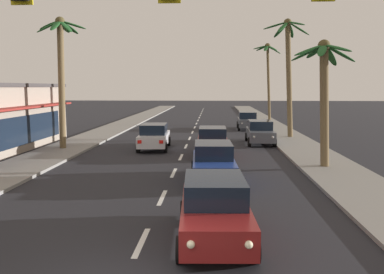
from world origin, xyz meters
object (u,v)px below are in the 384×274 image
sedan_fifth_in_queue (212,141)px  palm_right_second (324,82)px  palm_right_farthest (268,66)px  traffic_signal_mast (269,9)px  sedan_third_in_queue (213,162)px  palm_left_third (61,63)px  sedan_parked_nearest_kerb (247,120)px  sedan_oncoming_far (154,136)px  palm_right_third (288,61)px  sedan_lead_at_stop_bar (215,208)px  sedan_parked_mid_kerb (260,132)px

sedan_fifth_in_queue → palm_right_second: (5.46, -3.66, 3.47)m
palm_right_farthest → palm_right_second: bearing=-91.1°
traffic_signal_mast → palm_right_second: bearing=70.3°
sedan_third_in_queue → sedan_fifth_in_queue: size_ratio=1.01×
sedan_third_in_queue → palm_right_farthest: bearing=77.4°
sedan_fifth_in_queue → palm_left_third: size_ratio=0.53×
palm_left_third → sedan_parked_nearest_kerb: bearing=45.7°
sedan_oncoming_far → palm_right_third: palm_right_third is taller
palm_left_third → palm_right_farthest: (15.55, 18.26, 0.78)m
sedan_fifth_in_queue → palm_right_third: 11.22m
sedan_parked_nearest_kerb → palm_right_farthest: bearing=62.8°
sedan_fifth_in_queue → palm_left_third: bearing=171.9°
sedan_lead_at_stop_bar → palm_left_third: (-9.75, 14.50, 4.74)m
sedan_oncoming_far → palm_left_third: (-5.79, -0.71, 4.74)m
sedan_oncoming_far → sedan_parked_mid_kerb: size_ratio=1.01×
sedan_parked_nearest_kerb → palm_right_second: (2.10, -18.35, 3.47)m
traffic_signal_mast → sedan_parked_mid_kerb: 21.68m
palm_right_third → traffic_signal_mast: bearing=-101.4°
sedan_lead_at_stop_bar → palm_right_third: 22.52m
sedan_fifth_in_queue → palm_left_third: palm_left_third is taller
sedan_oncoming_far → palm_right_farthest: (9.76, 17.55, 5.53)m
sedan_third_in_queue → sedan_fifth_in_queue: same height
palm_right_third → sedan_parked_mid_kerb: bearing=-128.9°
sedan_parked_nearest_kerb → sedan_third_in_queue: bearing=-98.8°
sedan_third_in_queue → sedan_fifth_in_queue: 6.56m
palm_right_third → palm_left_third: bearing=-156.9°
sedan_oncoming_far → palm_right_second: 11.48m
sedan_third_in_queue → sedan_parked_mid_kerb: 12.02m
sedan_third_in_queue → palm_right_farthest: (5.84, 26.20, 5.53)m
palm_right_farthest → sedan_third_in_queue: bearing=-102.6°
sedan_lead_at_stop_bar → palm_right_second: size_ratio=0.71×
sedan_lead_at_stop_bar → palm_left_third: size_ratio=0.53×
sedan_fifth_in_queue → palm_right_second: size_ratio=0.70×
traffic_signal_mast → sedan_oncoming_far: size_ratio=2.59×
traffic_signal_mast → sedan_parked_nearest_kerb: size_ratio=2.60×
traffic_signal_mast → sedan_parked_nearest_kerb: (2.35, 30.76, -4.62)m
palm_right_second → palm_right_third: size_ratio=0.68×
traffic_signal_mast → sedan_parked_nearest_kerb: bearing=85.6°
palm_left_third → sedan_parked_mid_kerb: bearing=15.4°
sedan_third_in_queue → palm_left_third: size_ratio=0.53×
traffic_signal_mast → sedan_fifth_in_queue: bearing=93.6°
traffic_signal_mast → palm_left_third: (-10.66, 17.44, 0.12)m
sedan_fifth_in_queue → palm_right_second: palm_right_second is taller
palm_left_third → palm_right_second: palm_left_third is taller
sedan_oncoming_far → palm_right_second: bearing=-31.7°
sedan_oncoming_far → palm_left_third: 7.52m
sedan_oncoming_far → palm_right_farthest: palm_right_farthest is taller
palm_right_second → palm_right_farthest: palm_right_farthest is taller
sedan_parked_nearest_kerb → sedan_parked_mid_kerb: 9.72m
sedan_parked_mid_kerb → palm_right_second: 9.52m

